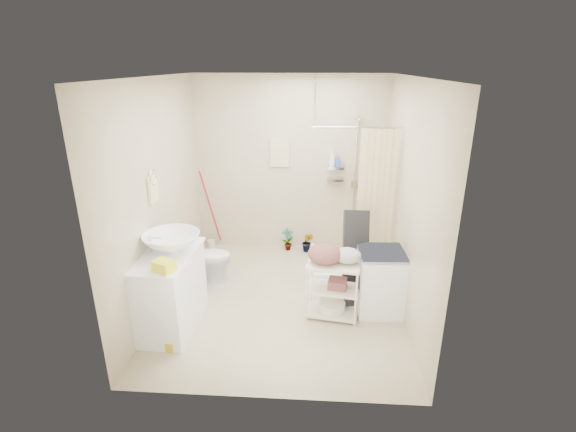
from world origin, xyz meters
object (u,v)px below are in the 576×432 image
vanity (170,291)px  laundry_rack (333,285)px  toilet (206,257)px  washing_machine (380,281)px

vanity → laundry_rack: vanity is taller
vanity → laundry_rack: bearing=12.3°
toilet → washing_machine: washing_machine is taller
vanity → toilet: 1.04m
laundry_rack → toilet: bearing=165.3°
vanity → washing_machine: size_ratio=1.32×
vanity → washing_machine: vanity is taller
toilet → laundry_rack: 1.79m
washing_machine → laundry_rack: 0.57m
vanity → toilet: (0.12, 1.03, -0.10)m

